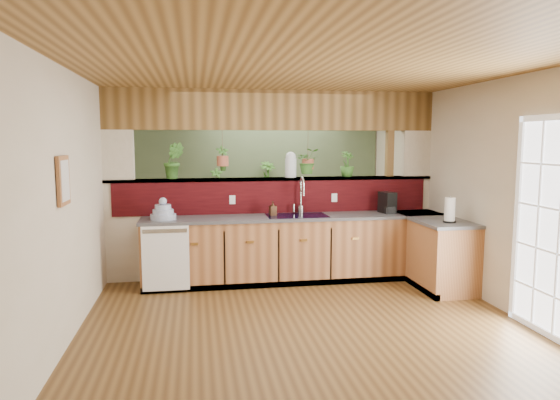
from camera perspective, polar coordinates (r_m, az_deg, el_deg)
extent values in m
cube|color=brown|center=(5.98, 1.43, -11.80)|extent=(4.60, 7.00, 0.01)
cube|color=brown|center=(5.71, 1.51, 13.76)|extent=(4.60, 7.00, 0.01)
cube|color=beige|center=(9.15, -2.77, 3.00)|extent=(4.60, 0.02, 2.60)
cube|color=beige|center=(2.41, 17.92, -8.22)|extent=(4.60, 0.02, 2.60)
cube|color=beige|center=(5.72, -21.76, 0.21)|extent=(0.02, 7.00, 2.60)
cube|color=beige|center=(6.54, 21.65, 0.99)|extent=(0.02, 7.00, 2.60)
cube|color=beige|center=(7.11, -0.65, -3.18)|extent=(4.60, 0.15, 1.35)
cube|color=#37070A|center=(6.96, -0.55, 0.35)|extent=(4.40, 0.02, 0.45)
cube|color=brown|center=(7.02, -0.66, 2.41)|extent=(4.60, 0.21, 0.04)
cube|color=brown|center=(7.01, -0.67, 10.22)|extent=(4.60, 0.15, 0.55)
cube|color=beige|center=(6.99, -18.00, 4.77)|extent=(0.40, 0.15, 0.70)
cube|color=beige|center=(7.62, 15.20, 5.01)|extent=(0.40, 0.15, 0.70)
cube|color=brown|center=(7.48, 12.32, 1.99)|extent=(0.10, 0.10, 2.60)
cube|color=brown|center=(7.02, -0.66, 2.41)|extent=(4.60, 0.21, 0.04)
cube|color=brown|center=(7.01, -0.67, 10.22)|extent=(4.60, 0.15, 0.55)
cube|color=#536746|center=(9.13, -2.76, 2.99)|extent=(4.55, 0.02, 2.55)
cube|color=brown|center=(6.84, 1.93, -5.68)|extent=(4.10, 0.60, 0.86)
cube|color=#434347|center=(6.75, 1.94, -1.95)|extent=(4.14, 0.64, 0.04)
cube|color=brown|center=(7.00, 16.93, -5.69)|extent=(0.60, 1.48, 0.86)
cube|color=#434347|center=(6.92, 17.06, -2.04)|extent=(0.64, 1.52, 0.04)
cube|color=brown|center=(7.38, 15.41, -4.99)|extent=(0.60, 0.60, 0.86)
cube|color=#434347|center=(7.30, 15.52, -1.53)|extent=(0.64, 0.64, 0.04)
cube|color=black|center=(6.68, 2.39, -9.45)|extent=(4.10, 0.06, 0.08)
cube|color=black|center=(6.98, 14.81, -8.95)|extent=(0.06, 1.48, 0.08)
cube|color=white|center=(6.40, -12.93, -6.53)|extent=(0.58, 0.02, 0.82)
cube|color=#B7B7B2|center=(6.32, -13.03, -3.47)|extent=(0.54, 0.01, 0.05)
cube|color=black|center=(6.75, 1.94, -1.91)|extent=(0.82, 0.50, 0.03)
cube|color=black|center=(6.73, 0.35, -2.67)|extent=(0.34, 0.40, 0.16)
cube|color=black|center=(6.80, 3.51, -2.57)|extent=(0.34, 0.40, 0.16)
cube|color=white|center=(5.50, 28.30, -3.01)|extent=(0.06, 1.02, 2.16)
cube|color=brown|center=(4.92, -23.53, 2.04)|extent=(0.03, 0.35, 0.45)
cube|color=silver|center=(4.91, -23.36, 2.05)|extent=(0.01, 0.27, 0.37)
cylinder|color=#B7B7B2|center=(6.95, 2.39, -1.07)|extent=(0.08, 0.08, 0.11)
cylinder|color=#B7B7B2|center=(6.93, 2.40, 0.57)|extent=(0.03, 0.03, 0.31)
torus|color=#B7B7B2|center=(6.84, 2.54, 1.79)|extent=(0.23, 0.04, 0.23)
cylinder|color=#B7B7B2|center=(6.75, 2.71, 1.06)|extent=(0.03, 0.03, 0.13)
cylinder|color=#B7B7B2|center=(6.93, 1.58, -0.91)|extent=(0.03, 0.03, 0.11)
cylinder|color=#96A3C2|center=(6.58, -13.20, -1.88)|extent=(0.33, 0.33, 0.07)
cylinder|color=#96A3C2|center=(6.57, -13.21, -1.30)|extent=(0.27, 0.27, 0.06)
cylinder|color=#96A3C2|center=(6.56, -13.23, -0.77)|extent=(0.20, 0.20, 0.06)
sphere|color=#96A3C2|center=(6.55, -13.25, -0.15)|extent=(0.10, 0.10, 0.10)
imported|color=#3D2516|center=(6.74, -0.83, -0.95)|extent=(0.10, 0.10, 0.20)
cube|color=black|center=(7.14, 12.16, -0.27)|extent=(0.16, 0.25, 0.29)
cube|color=black|center=(7.07, 12.40, -1.15)|extent=(0.14, 0.10, 0.10)
cylinder|color=silver|center=(7.09, 12.32, -0.80)|extent=(0.08, 0.08, 0.08)
cylinder|color=black|center=(6.53, 18.79, -2.34)|extent=(0.16, 0.16, 0.02)
cylinder|color=#B7B7B2|center=(6.51, 18.84, -0.99)|extent=(0.02, 0.02, 0.33)
cylinder|color=white|center=(6.51, 18.84, -0.99)|extent=(0.13, 0.13, 0.29)
cylinder|color=silver|center=(7.05, 1.23, 3.70)|extent=(0.16, 0.16, 0.27)
sphere|color=silver|center=(7.04, 1.23, 4.95)|extent=(0.14, 0.14, 0.14)
imported|color=#316322|center=(6.92, -12.06, 4.41)|extent=(0.29, 0.24, 0.49)
imported|color=#316322|center=(7.25, 7.68, 4.10)|extent=(0.26, 0.26, 0.37)
cylinder|color=brown|center=(6.92, -6.60, 6.44)|extent=(0.01, 0.01, 0.36)
cylinder|color=#994E37|center=(6.93, -6.58, 4.45)|extent=(0.16, 0.16, 0.14)
imported|color=#316322|center=(6.92, -6.60, 6.22)|extent=(0.21, 0.16, 0.35)
cylinder|color=brown|center=(7.09, 3.21, 6.28)|extent=(0.01, 0.01, 0.41)
cylinder|color=#994E37|center=(7.10, 3.20, 4.13)|extent=(0.17, 0.17, 0.14)
imported|color=#316322|center=(7.09, 3.21, 5.90)|extent=(0.34, 0.30, 0.36)
cube|color=black|center=(8.96, -4.05, -2.23)|extent=(1.55, 0.89, 1.00)
imported|color=#316322|center=(8.85, -7.27, 2.28)|extent=(0.23, 0.16, 0.43)
imported|color=#316322|center=(8.92, -1.45, 2.71)|extent=(0.37, 0.37, 0.53)
imported|color=#316322|center=(8.30, 2.10, -4.10)|extent=(0.69, 0.62, 0.67)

